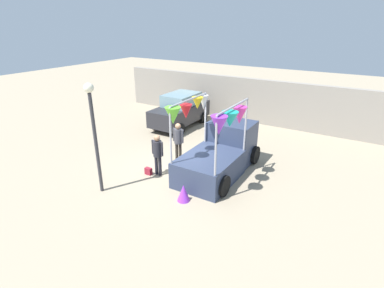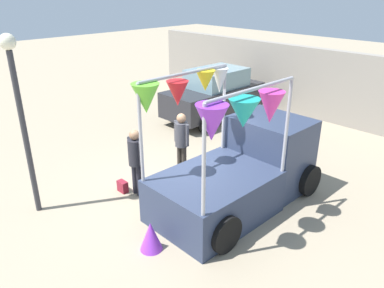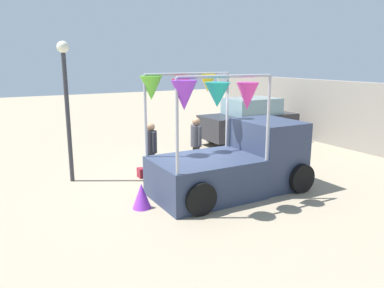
{
  "view_description": "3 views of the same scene",
  "coord_description": "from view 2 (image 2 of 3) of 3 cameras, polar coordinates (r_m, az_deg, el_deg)",
  "views": [
    {
      "loc": [
        6.06,
        -9.15,
        5.69
      ],
      "look_at": [
        0.58,
        -0.22,
        1.37
      ],
      "focal_mm": 28.0,
      "sensor_mm": 36.0,
      "label": 1
    },
    {
      "loc": [
        6.05,
        -5.36,
        4.74
      ],
      "look_at": [
        0.62,
        -0.18,
        1.52
      ],
      "focal_mm": 35.0,
      "sensor_mm": 36.0,
      "label": 2
    },
    {
      "loc": [
        9.04,
        -4.82,
        3.39
      ],
      "look_at": [
        0.51,
        -0.11,
        1.2
      ],
      "focal_mm": 35.0,
      "sensor_mm": 36.0,
      "label": 3
    }
  ],
  "objects": [
    {
      "name": "ground_plane",
      "position": [
        9.37,
        -1.87,
        -7.21
      ],
      "size": [
        60.0,
        60.0,
        0.0
      ],
      "primitive_type": "plane",
      "color": "gray"
    },
    {
      "name": "street_lamp",
      "position": [
        8.35,
        -24.88,
        5.8
      ],
      "size": [
        0.32,
        0.32,
        3.9
      ],
      "color": "#333338",
      "rests_on": "ground"
    },
    {
      "name": "vendor_truck",
      "position": [
        8.67,
        7.85,
        -3.18
      ],
      "size": [
        2.5,
        4.16,
        3.08
      ],
      "color": "#2D3851",
      "rests_on": "ground"
    },
    {
      "name": "person_customer",
      "position": [
        8.88,
        -8.6,
        -1.86
      ],
      "size": [
        0.53,
        0.34,
        1.68
      ],
      "color": "black",
      "rests_on": "ground"
    },
    {
      "name": "person_vendor",
      "position": [
        9.77,
        -1.61,
        0.91
      ],
      "size": [
        0.53,
        0.34,
        1.71
      ],
      "color": "#2D2823",
      "rests_on": "ground"
    },
    {
      "name": "parked_car",
      "position": [
        14.13,
        3.44,
        7.58
      ],
      "size": [
        1.88,
        4.0,
        1.88
      ],
      "color": "#26262B",
      "rests_on": "ground"
    },
    {
      "name": "handbag",
      "position": [
        9.45,
        -10.52,
        -6.37
      ],
      "size": [
        0.28,
        0.16,
        0.28
      ],
      "primitive_type": "cube",
      "color": "maroon",
      "rests_on": "ground"
    },
    {
      "name": "brick_boundary_wall",
      "position": [
        14.66,
        20.77,
        8.13
      ],
      "size": [
        18.0,
        0.36,
        2.6
      ],
      "primitive_type": "cube",
      "color": "gray",
      "rests_on": "ground"
    },
    {
      "name": "folded_kite_bundle_violet",
      "position": [
        7.41,
        -6.29,
        -13.77
      ],
      "size": [
        0.6,
        0.6,
        0.6
      ],
      "primitive_type": "cone",
      "rotation": [
        0.0,
        0.0,
        1.03
      ],
      "color": "purple",
      "rests_on": "ground"
    }
  ]
}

